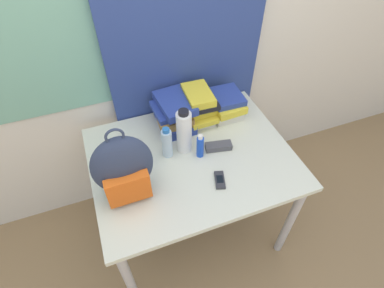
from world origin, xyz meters
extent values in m
plane|color=#8C704C|center=(0.00, 0.00, 0.00)|extent=(12.00, 12.00, 0.00)
cube|color=silver|center=(0.00, 0.96, 1.25)|extent=(6.00, 0.05, 2.50)
cube|color=#75B299|center=(-0.44, 0.93, 1.30)|extent=(1.10, 0.01, 0.80)
cube|color=navy|center=(0.14, 0.90, 1.25)|extent=(0.95, 0.04, 2.50)
cube|color=beige|center=(0.00, 0.44, 0.76)|extent=(1.11, 0.87, 0.03)
cylinder|color=#B2B2B7|center=(-0.50, 0.06, 0.37)|extent=(0.05, 0.05, 0.74)
cylinder|color=#B2B2B7|center=(0.50, 0.06, 0.37)|extent=(0.05, 0.05, 0.74)
cylinder|color=#B2B2B7|center=(-0.50, 0.82, 0.37)|extent=(0.05, 0.05, 0.74)
cylinder|color=#B2B2B7|center=(0.50, 0.82, 0.37)|extent=(0.05, 0.05, 0.74)
ellipsoid|color=#2D3851|center=(-0.38, 0.35, 0.95)|extent=(0.29, 0.14, 0.36)
cube|color=#E05B19|center=(-0.38, 0.26, 0.88)|extent=(0.20, 0.05, 0.16)
torus|color=#2D3851|center=(-0.38, 0.35, 1.15)|extent=(0.09, 0.01, 0.09)
cube|color=navy|center=(-0.01, 0.72, 0.80)|extent=(0.20, 0.27, 0.06)
cube|color=olive|center=(-0.02, 0.73, 0.86)|extent=(0.21, 0.26, 0.05)
cube|color=navy|center=(-0.02, 0.73, 0.90)|extent=(0.23, 0.22, 0.03)
cube|color=navy|center=(0.00, 0.72, 0.94)|extent=(0.21, 0.29, 0.05)
cube|color=silver|center=(0.14, 0.72, 0.79)|extent=(0.18, 0.23, 0.04)
cube|color=yellow|center=(0.15, 0.71, 0.83)|extent=(0.18, 0.26, 0.03)
cube|color=yellow|center=(0.15, 0.73, 0.88)|extent=(0.21, 0.21, 0.06)
cube|color=black|center=(0.15, 0.72, 0.92)|extent=(0.19, 0.24, 0.03)
cube|color=yellow|center=(0.15, 0.72, 0.96)|extent=(0.16, 0.23, 0.05)
cube|color=silver|center=(0.32, 0.71, 0.80)|extent=(0.18, 0.22, 0.06)
cube|color=yellow|center=(0.32, 0.72, 0.85)|extent=(0.20, 0.28, 0.05)
cube|color=navy|center=(0.33, 0.72, 0.90)|extent=(0.19, 0.21, 0.04)
cylinder|color=silver|center=(-0.12, 0.50, 0.86)|extent=(0.06, 0.06, 0.18)
cylinder|color=#286BB7|center=(-0.12, 0.50, 0.96)|extent=(0.04, 0.04, 0.02)
cylinder|color=white|center=(-0.02, 0.51, 0.90)|extent=(0.08, 0.08, 0.26)
cylinder|color=black|center=(-0.02, 0.51, 1.04)|extent=(0.05, 0.05, 0.02)
cylinder|color=blue|center=(0.04, 0.43, 0.84)|extent=(0.04, 0.04, 0.13)
cylinder|color=white|center=(0.04, 0.43, 0.92)|extent=(0.03, 0.03, 0.02)
cube|color=#2D2D33|center=(0.08, 0.23, 0.78)|extent=(0.08, 0.12, 0.02)
cube|color=black|center=(0.08, 0.23, 0.79)|extent=(0.05, 0.06, 0.00)
cube|color=#47474C|center=(0.16, 0.44, 0.79)|extent=(0.16, 0.08, 0.04)
camera|label=1|loc=(-0.39, -0.59, 2.04)|focal=28.00mm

